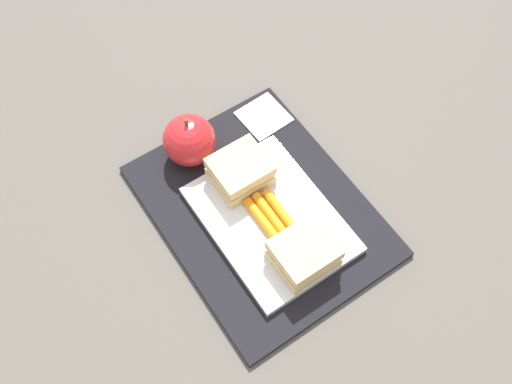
% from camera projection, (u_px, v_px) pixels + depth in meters
% --- Properties ---
extents(ground_plane, '(2.40, 2.40, 0.00)m').
position_uv_depth(ground_plane, '(261.00, 212.00, 0.86)').
color(ground_plane, '#56514C').
extents(lunchbag_mat, '(0.36, 0.28, 0.01)m').
position_uv_depth(lunchbag_mat, '(261.00, 210.00, 0.86)').
color(lunchbag_mat, black).
rests_on(lunchbag_mat, ground_plane).
extents(food_tray, '(0.23, 0.17, 0.01)m').
position_uv_depth(food_tray, '(271.00, 220.00, 0.84)').
color(food_tray, white).
rests_on(food_tray, lunchbag_mat).
extents(sandwich_half_left, '(0.07, 0.08, 0.04)m').
position_uv_depth(sandwich_half_left, '(304.00, 253.00, 0.78)').
color(sandwich_half_left, '#DBC189').
rests_on(sandwich_half_left, food_tray).
extents(sandwich_half_right, '(0.07, 0.08, 0.04)m').
position_uv_depth(sandwich_half_right, '(240.00, 171.00, 0.84)').
color(sandwich_half_right, '#DBC189').
rests_on(sandwich_half_right, food_tray).
extents(carrot_sticks_bundle, '(0.08, 0.04, 0.02)m').
position_uv_depth(carrot_sticks_bundle, '(270.00, 215.00, 0.82)').
color(carrot_sticks_bundle, orange).
rests_on(carrot_sticks_bundle, food_tray).
extents(apple, '(0.08, 0.08, 0.09)m').
position_uv_depth(apple, '(189.00, 140.00, 0.86)').
color(apple, red).
rests_on(apple, lunchbag_mat).
extents(paper_napkin, '(0.07, 0.07, 0.00)m').
position_uv_depth(paper_napkin, '(264.00, 116.00, 0.93)').
color(paper_napkin, white).
rests_on(paper_napkin, lunchbag_mat).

